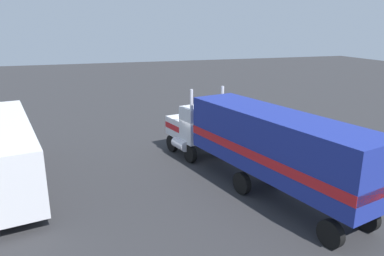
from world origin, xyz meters
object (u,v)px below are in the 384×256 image
person_bystander (259,142)px  parked_bus (4,148)px  semi_truck (259,141)px  motorcycle (349,176)px

person_bystander → parked_bus: bearing=90.2°
semi_truck → parked_bus: (4.15, 12.16, -0.46)m
semi_truck → person_bystander: bearing=-28.5°
parked_bus → motorcycle: (-5.32, -16.85, -1.58)m
parked_bus → semi_truck: bearing=-108.9°
person_bystander → motorcycle: size_ratio=0.80×
semi_truck → person_bystander: (4.21, -2.28, -1.63)m
semi_truck → person_bystander: 5.06m
semi_truck → person_bystander: size_ratio=8.80×
person_bystander → motorcycle: 5.91m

